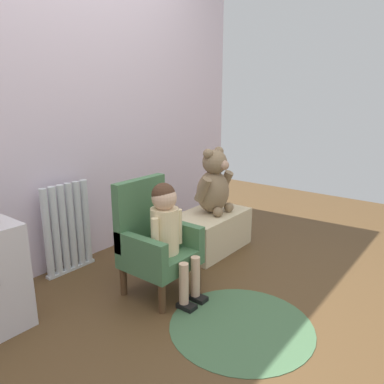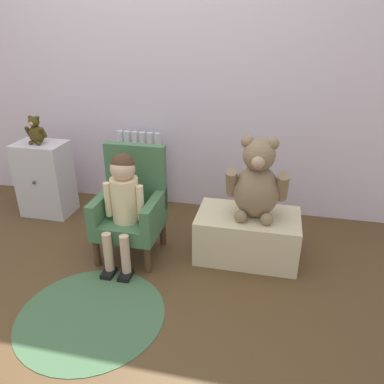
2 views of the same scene
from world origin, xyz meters
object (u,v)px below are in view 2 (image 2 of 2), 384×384
(radiator, at_px, (141,170))
(low_bench, at_px, (247,235))
(small_teddy_bear, at_px, (36,131))
(small_dresser, at_px, (45,179))
(child_armchair, at_px, (132,206))
(child_figure, at_px, (123,195))
(floor_rug, at_px, (91,315))
(large_teddy_bear, at_px, (257,183))

(radiator, relative_size, low_bench, 0.97)
(radiator, xyz_separation_m, small_teddy_bear, (-0.69, -0.30, 0.36))
(small_dresser, relative_size, small_teddy_bear, 2.77)
(child_armchair, relative_size, child_figure, 0.99)
(small_dresser, relative_size, floor_rug, 0.75)
(low_bench, bearing_deg, radiator, 148.54)
(large_teddy_bear, height_order, floor_rug, large_teddy_bear)
(small_dresser, height_order, large_teddy_bear, large_teddy_bear)
(small_dresser, xyz_separation_m, large_teddy_bear, (1.64, -0.28, 0.24))
(large_teddy_bear, xyz_separation_m, small_teddy_bear, (-1.64, 0.27, 0.15))
(radiator, height_order, small_dresser, radiator)
(radiator, distance_m, large_teddy_bear, 1.13)
(low_bench, distance_m, small_teddy_bear, 1.71)
(radiator, distance_m, small_teddy_bear, 0.83)
(child_armchair, distance_m, low_bench, 0.77)
(child_armchair, bearing_deg, low_bench, 7.47)
(low_bench, relative_size, floor_rug, 0.83)
(child_figure, xyz_separation_m, large_teddy_bear, (0.78, 0.21, 0.06))
(child_armchair, relative_size, floor_rug, 0.91)
(floor_rug, bearing_deg, small_dresser, 130.14)
(small_dresser, height_order, low_bench, small_dresser)
(low_bench, height_order, floor_rug, low_bench)
(small_teddy_bear, xyz_separation_m, floor_rug, (0.85, -1.00, -0.67))
(child_figure, height_order, small_teddy_bear, small_teddy_bear)
(radiator, distance_m, floor_rug, 1.35)
(radiator, xyz_separation_m, large_teddy_bear, (0.95, -0.56, 0.22))
(small_dresser, bearing_deg, floor_rug, -49.86)
(small_dresser, xyz_separation_m, floor_rug, (0.85, -1.01, -0.29))
(low_bench, bearing_deg, child_figure, -164.17)
(radiator, distance_m, child_armchair, 0.68)
(child_armchair, bearing_deg, child_figure, -90.00)
(child_armchair, bearing_deg, radiator, 104.82)
(radiator, relative_size, small_dresser, 1.08)
(large_teddy_bear, bearing_deg, radiator, 149.40)
(radiator, height_order, child_figure, child_figure)
(small_dresser, xyz_separation_m, child_figure, (0.86, -0.48, 0.17))
(small_dresser, height_order, small_teddy_bear, small_teddy_bear)
(small_dresser, distance_m, child_armchair, 0.94)
(small_dresser, distance_m, low_bench, 1.63)
(radiator, bearing_deg, floor_rug, -82.61)
(low_bench, bearing_deg, large_teddy_bear, -4.16)
(small_dresser, relative_size, child_figure, 0.81)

